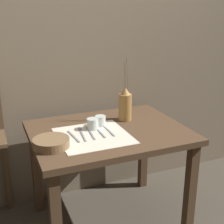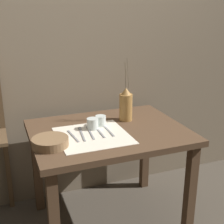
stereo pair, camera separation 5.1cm
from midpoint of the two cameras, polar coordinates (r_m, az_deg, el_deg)
ground_plane at (r=2.43m, az=-1.22°, el=-19.13°), size 12.00×12.00×0.00m
stone_wall_back at (r=2.41m, az=-5.84°, el=11.65°), size 7.00×0.06×2.40m
wooden_table at (r=2.11m, az=-1.34°, el=-5.86°), size 1.02×0.78×0.72m
linen_cloth at (r=1.98m, az=-4.19°, el=-4.33°), size 0.44×0.44×0.00m
pitcher_with_flowers at (r=2.21m, az=1.75°, el=1.27°), size 0.09×0.09×0.45m
wooden_bowl at (r=1.85m, az=-11.84°, el=-5.55°), size 0.21×0.21×0.05m
glass_tumbler_near at (r=2.07m, az=-4.29°, el=-2.18°), size 0.08×0.08×0.07m
glass_tumbler_far at (r=2.12m, az=-2.83°, el=-1.61°), size 0.07×0.07×0.07m
knife_center at (r=1.97m, az=-7.80°, el=-4.46°), size 0.03×0.20×0.00m
spoon_outer at (r=2.03m, az=-6.42°, el=-3.57°), size 0.04×0.21×0.02m
spoon_inner at (r=2.05m, az=-4.93°, el=-3.29°), size 0.04×0.21×0.02m
fork_inner at (r=2.02m, az=-2.96°, el=-3.66°), size 0.02×0.20×0.00m
fork_outer at (r=2.04m, az=-1.34°, el=-3.42°), size 0.01×0.20×0.00m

